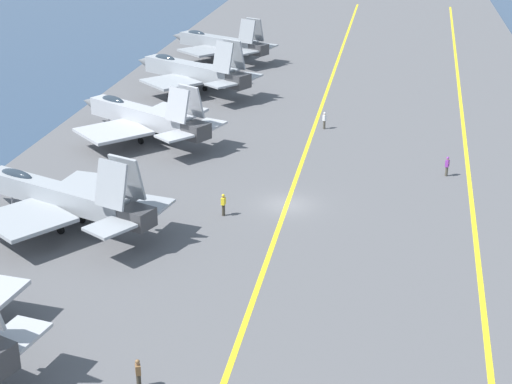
% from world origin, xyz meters
% --- Properties ---
extents(ground_plane, '(2000.00, 2000.00, 0.00)m').
position_xyz_m(ground_plane, '(0.00, 0.00, 0.00)').
color(ground_plane, '#2D425B').
extents(carrier_deck, '(219.65, 51.26, 0.40)m').
position_xyz_m(carrier_deck, '(0.00, 0.00, 0.20)').
color(carrier_deck, '#565659').
rests_on(carrier_deck, ground).
extents(deck_stripe_foul_line, '(197.59, 7.02, 0.01)m').
position_xyz_m(deck_stripe_foul_line, '(0.00, -14.10, 0.40)').
color(deck_stripe_foul_line, yellow).
rests_on(deck_stripe_foul_line, carrier_deck).
extents(deck_stripe_centerline, '(197.69, 0.36, 0.01)m').
position_xyz_m(deck_stripe_centerline, '(0.00, 0.00, 0.40)').
color(deck_stripe_centerline, yellow).
rests_on(deck_stripe_centerline, carrier_deck).
extents(parked_jet_third, '(12.82, 17.13, 6.30)m').
position_xyz_m(parked_jet_third, '(-6.75, 15.53, 2.75)').
color(parked_jet_third, '#93999E').
rests_on(parked_jet_third, carrier_deck).
extents(parked_jet_fourth, '(13.89, 16.52, 6.14)m').
position_xyz_m(parked_jet_fourth, '(13.44, 15.81, 2.64)').
color(parked_jet_fourth, '#A8AAAF').
rests_on(parked_jet_fourth, carrier_deck).
extents(parked_jet_fifth, '(13.24, 16.80, 6.79)m').
position_xyz_m(parked_jet_fifth, '(30.94, 15.52, 2.92)').
color(parked_jet_fifth, '#93999E').
rests_on(parked_jet_fifth, carrier_deck).
extents(parked_jet_sixth, '(12.65, 16.15, 6.13)m').
position_xyz_m(parked_jet_sixth, '(48.07, 16.00, 2.68)').
color(parked_jet_sixth, gray).
rests_on(parked_jet_sixth, carrier_deck).
extents(crew_white_vest, '(0.45, 0.39, 1.74)m').
position_xyz_m(crew_white_vest, '(19.68, -1.03, 1.36)').
color(crew_white_vest, '#4C473D').
rests_on(crew_white_vest, carrier_deck).
extents(crew_yellow_vest, '(0.43, 0.33, 1.75)m').
position_xyz_m(crew_yellow_vest, '(-2.90, 4.41, 1.36)').
color(crew_yellow_vest, '#383328').
rests_on(crew_yellow_vest, carrier_deck).
extents(crew_brown_vest, '(0.45, 0.39, 1.68)m').
position_xyz_m(crew_brown_vest, '(-24.35, 4.11, 1.32)').
color(crew_brown_vest, '#383328').
rests_on(crew_brown_vest, carrier_deck).
extents(crew_purple_vest, '(0.45, 0.39, 1.73)m').
position_xyz_m(crew_purple_vest, '(8.44, -12.49, 1.35)').
color(crew_purple_vest, '#4C473D').
rests_on(crew_purple_vest, carrier_deck).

